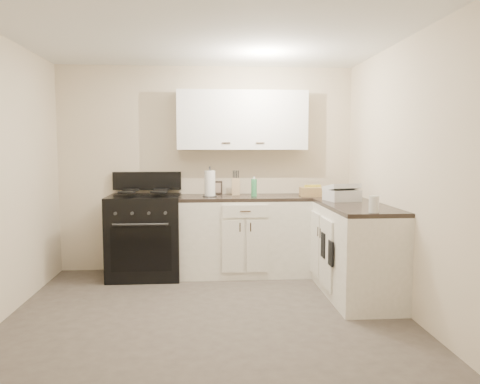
{
  "coord_description": "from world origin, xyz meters",
  "views": [
    {
      "loc": [
        -0.02,
        -4.01,
        1.51
      ],
      "look_at": [
        0.34,
        0.85,
        1.05
      ],
      "focal_mm": 35.0,
      "sensor_mm": 36.0,
      "label": 1
    }
  ],
  "objects": [
    {
      "name": "ceiling",
      "position": [
        0.0,
        0.0,
        2.5
      ],
      "size": [
        3.6,
        3.6,
        0.0
      ],
      "primitive_type": "plane",
      "color": "white",
      "rests_on": "wall_back"
    },
    {
      "name": "upper_cabinets",
      "position": [
        0.43,
        1.65,
        1.84
      ],
      "size": [
        1.55,
        0.3,
        0.7
      ],
      "primitive_type": "cube",
      "color": "white",
      "rests_on": "wall_back"
    },
    {
      "name": "soap_bottle",
      "position": [
        0.55,
        1.46,
        1.04
      ],
      "size": [
        0.08,
        0.08,
        0.21
      ],
      "primitive_type": "cylinder",
      "rotation": [
        0.0,
        0.0,
        -0.25
      ],
      "color": "#399658",
      "rests_on": "countertop_back"
    },
    {
      "name": "stove",
      "position": [
        -0.73,
        1.48,
        0.46
      ],
      "size": [
        0.83,
        0.71,
        1.0
      ],
      "primitive_type": "cube",
      "color": "black",
      "rests_on": "floor"
    },
    {
      "name": "countertop_grill",
      "position": [
        1.46,
        0.94,
        1.0
      ],
      "size": [
        0.37,
        0.36,
        0.12
      ],
      "primitive_type": "cube",
      "rotation": [
        0.0,
        0.0,
        0.19
      ],
      "color": "silver",
      "rests_on": "countertop_right"
    },
    {
      "name": "countertop_right",
      "position": [
        1.5,
        0.85,
        0.92
      ],
      "size": [
        0.6,
        1.9,
        0.04
      ],
      "primitive_type": "cube",
      "color": "black",
      "rests_on": "base_cabinets_right"
    },
    {
      "name": "wall_right",
      "position": [
        1.8,
        0.0,
        1.25
      ],
      "size": [
        0.0,
        3.6,
        3.6
      ],
      "primitive_type": "plane",
      "rotation": [
        1.57,
        0.0,
        -1.57
      ],
      "color": "beige",
      "rests_on": "ground"
    },
    {
      "name": "base_cabinets_back",
      "position": [
        0.43,
        1.5,
        0.45
      ],
      "size": [
        1.55,
        0.6,
        0.9
      ],
      "primitive_type": "cube",
      "color": "white",
      "rests_on": "floor"
    },
    {
      "name": "wicker_basket",
      "position": [
        1.26,
        1.45,
        0.99
      ],
      "size": [
        0.32,
        0.22,
        0.1
      ],
      "primitive_type": "cube",
      "rotation": [
        0.0,
        0.0,
        -0.05
      ],
      "color": "tan",
      "rests_on": "countertop_right"
    },
    {
      "name": "wall_back",
      "position": [
        0.0,
        1.8,
        1.25
      ],
      "size": [
        3.6,
        0.0,
        3.6
      ],
      "primitive_type": "plane",
      "rotation": [
        1.57,
        0.0,
        0.0
      ],
      "color": "beige",
      "rests_on": "ground"
    },
    {
      "name": "picture_frame",
      "position": [
        0.12,
        1.74,
        1.02
      ],
      "size": [
        0.13,
        0.05,
        0.16
      ],
      "primitive_type": "cube",
      "rotation": [
        -0.14,
        0.0,
        -0.09
      ],
      "color": "black",
      "rests_on": "countertop_back"
    },
    {
      "name": "oven_mitt_far",
      "position": [
        1.18,
        0.61,
        0.52
      ],
      "size": [
        0.02,
        0.15,
        0.25
      ],
      "primitive_type": "cube",
      "color": "black",
      "rests_on": "base_cabinets_right"
    },
    {
      "name": "base_cabinets_right",
      "position": [
        1.5,
        0.85,
        0.45
      ],
      "size": [
        0.6,
        1.9,
        0.9
      ],
      "primitive_type": "cube",
      "color": "white",
      "rests_on": "floor"
    },
    {
      "name": "glass_jar",
      "position": [
        1.47,
        0.0,
        1.01
      ],
      "size": [
        0.09,
        0.09,
        0.15
      ],
      "primitive_type": "cylinder",
      "rotation": [
        0.0,
        0.0,
        0.02
      ],
      "color": "silver",
      "rests_on": "countertop_right"
    },
    {
      "name": "floor",
      "position": [
        0.0,
        0.0,
        0.0
      ],
      "size": [
        3.6,
        3.6,
        0.0
      ],
      "primitive_type": "plane",
      "color": "#473F38",
      "rests_on": "ground"
    },
    {
      "name": "knife_block",
      "position": [
        0.35,
        1.62,
        1.04
      ],
      "size": [
        0.1,
        0.09,
        0.21
      ],
      "primitive_type": "cube",
      "rotation": [
        0.0,
        0.0,
        -0.03
      ],
      "color": "tan",
      "rests_on": "countertop_back"
    },
    {
      "name": "wall_front",
      "position": [
        0.0,
        -1.8,
        1.25
      ],
      "size": [
        3.6,
        0.0,
        3.6
      ],
      "primitive_type": "plane",
      "rotation": [
        -1.57,
        0.0,
        0.0
      ],
      "color": "beige",
      "rests_on": "ground"
    },
    {
      "name": "countertop_back",
      "position": [
        0.43,
        1.5,
        0.92
      ],
      "size": [
        1.55,
        0.6,
        0.04
      ],
      "primitive_type": "cube",
      "color": "black",
      "rests_on": "base_cabinets_back"
    },
    {
      "name": "paper_towel",
      "position": [
        0.03,
        1.46,
        1.09
      ],
      "size": [
        0.13,
        0.13,
        0.3
      ],
      "primitive_type": "cylinder",
      "rotation": [
        0.0,
        0.0,
        -0.05
      ],
      "color": "white",
      "rests_on": "countertop_back"
    },
    {
      "name": "oven_mitt_near",
      "position": [
        1.18,
        0.33,
        0.5
      ],
      "size": [
        0.02,
        0.14,
        0.24
      ],
      "primitive_type": "cube",
      "color": "black",
      "rests_on": "base_cabinets_right"
    }
  ]
}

